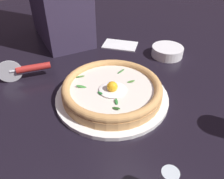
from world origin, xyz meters
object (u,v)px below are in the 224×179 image
pizza_cutter (27,69)px  pizza (112,89)px  folded_napkin (120,45)px  side_bowl (167,51)px

pizza_cutter → pizza: bearing=119.9°
folded_napkin → side_bowl: bearing=113.8°
pizza → pizza_cutter: (0.15, -0.25, 0.01)m
pizza_cutter → folded_napkin: 0.40m
pizza_cutter → folded_napkin: pizza_cutter is taller
side_bowl → pizza_cutter: bearing=-21.5°
pizza_cutter → folded_napkin: size_ratio=1.15×
side_bowl → pizza_cutter: (0.48, -0.19, 0.02)m
side_bowl → folded_napkin: side_bowl is taller
folded_napkin → pizza: bearing=44.9°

